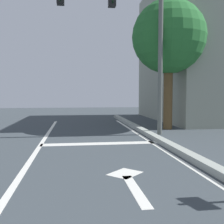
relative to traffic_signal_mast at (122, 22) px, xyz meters
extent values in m
cube|color=silver|center=(-2.55, -4.93, -3.82)|extent=(0.12, 20.00, 0.01)
cube|color=silver|center=(0.63, -4.93, -3.82)|extent=(0.12, 20.00, 0.01)
cube|color=silver|center=(-0.89, -1.50, -3.82)|extent=(3.32, 0.40, 0.01)
cube|color=silver|center=(-0.72, -5.32, -3.82)|extent=(0.16, 1.40, 0.01)
cube|color=silver|center=(-0.72, -4.47, -3.82)|extent=(0.71, 0.71, 0.01)
cube|color=#9DA49B|center=(0.88, -4.93, -3.75)|extent=(0.24, 24.00, 0.14)
cylinder|color=#5B615B|center=(1.35, 0.00, -1.10)|extent=(0.16, 0.16, 5.44)
cylinder|color=black|center=(-0.33, -0.15, 0.60)|extent=(0.02, 0.10, 0.10)
cylinder|color=brown|center=(2.11, 1.35, -2.42)|extent=(0.36, 0.36, 2.80)
sphere|color=#276C30|center=(2.11, 1.35, -0.15)|extent=(2.90, 2.90, 2.90)
camera|label=1|loc=(-1.61, -9.20, -2.40)|focal=43.97mm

